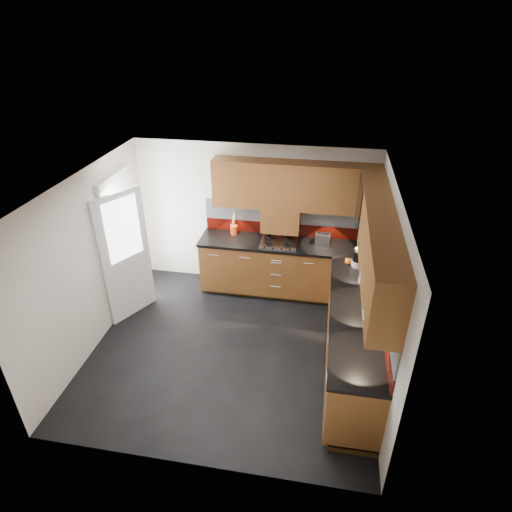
% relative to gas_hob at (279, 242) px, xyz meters
% --- Properties ---
extents(room, '(4.00, 3.80, 2.64)m').
position_rel_gas_hob_xyz_m(room, '(-0.45, -1.47, 0.54)').
color(room, black).
extents(base_cabinets, '(2.70, 3.20, 0.95)m').
position_rel_gas_hob_xyz_m(base_cabinets, '(0.62, -0.75, -0.52)').
color(base_cabinets, brown).
rests_on(base_cabinets, room).
extents(countertop, '(2.72, 3.22, 0.04)m').
position_rel_gas_hob_xyz_m(countertop, '(0.60, -0.77, -0.03)').
color(countertop, black).
rests_on(countertop, base_cabinets).
extents(backsplash, '(2.70, 3.20, 0.54)m').
position_rel_gas_hob_xyz_m(backsplash, '(0.83, -0.54, 0.26)').
color(backsplash, '#691109').
rests_on(backsplash, countertop).
extents(upper_cabinets, '(2.50, 3.20, 0.72)m').
position_rel_gas_hob_xyz_m(upper_cabinets, '(0.78, -0.69, 0.88)').
color(upper_cabinets, brown).
rests_on(upper_cabinets, room).
extents(extractor_hood, '(0.60, 0.33, 0.40)m').
position_rel_gas_hob_xyz_m(extractor_hood, '(0.00, 0.17, 0.33)').
color(extractor_hood, brown).
rests_on(extractor_hood, room).
extents(glass_cabinet, '(0.32, 0.80, 0.66)m').
position_rel_gas_hob_xyz_m(glass_cabinet, '(1.26, -0.40, 0.91)').
color(glass_cabinet, black).
rests_on(glass_cabinet, room).
extents(back_door, '(0.42, 1.19, 2.04)m').
position_rel_gas_hob_xyz_m(back_door, '(-2.23, -0.72, 0.08)').
color(back_door, white).
rests_on(back_door, room).
extents(gas_hob, '(0.57, 0.50, 0.04)m').
position_rel_gas_hob_xyz_m(gas_hob, '(0.00, 0.00, 0.00)').
color(gas_hob, silver).
rests_on(gas_hob, countertop).
extents(utensil_pot, '(0.12, 0.12, 0.43)m').
position_rel_gas_hob_xyz_m(utensil_pot, '(-0.76, 0.19, 0.08)').
color(utensil_pot, red).
rests_on(utensil_pot, countertop).
extents(toaster, '(0.24, 0.16, 0.17)m').
position_rel_gas_hob_xyz_m(toaster, '(0.68, 0.11, 0.07)').
color(toaster, silver).
rests_on(toaster, countertop).
extents(food_processor, '(0.17, 0.17, 0.29)m').
position_rel_gas_hob_xyz_m(food_processor, '(1.19, -0.50, 0.12)').
color(food_processor, white).
rests_on(food_processor, countertop).
extents(paper_towel, '(0.11, 0.11, 0.22)m').
position_rel_gas_hob_xyz_m(paper_towel, '(1.24, -0.93, 0.10)').
color(paper_towel, white).
rests_on(paper_towel, countertop).
extents(orange_cloth, '(0.16, 0.14, 0.02)m').
position_rel_gas_hob_xyz_m(orange_cloth, '(1.10, -0.39, -0.01)').
color(orange_cloth, orange).
rests_on(orange_cloth, countertop).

